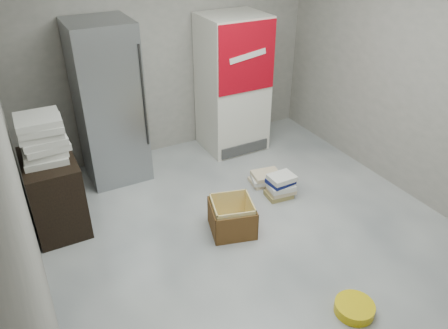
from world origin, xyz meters
TOP-DOWN VIEW (x-y plane):
  - ground at (0.00, 0.00)m, footprint 5.00×5.00m
  - room_shell at (0.00, 0.00)m, footprint 4.04×5.04m
  - steel_fridge at (-0.90, 2.13)m, footprint 0.70×0.72m
  - coke_cooler at (0.75, 2.12)m, footprint 0.80×0.73m
  - wood_shelf at (-1.73, 1.40)m, footprint 0.50×0.80m
  - supply_box_stack at (-1.72, 1.40)m, footprint 0.45×0.45m
  - phonebook_stack_main at (0.62, 0.73)m, footprint 0.34×0.28m
  - phonebook_stack_side at (0.62, 1.05)m, footprint 0.40×0.35m
  - cardboard_box at (-0.17, 0.46)m, footprint 0.54×0.54m
  - bucket_lid at (0.21, -0.97)m, footprint 0.43×0.43m

SIDE VIEW (x-z plane):
  - ground at x=0.00m, z-range 0.00..0.00m
  - bucket_lid at x=0.21m, z-range 0.00..0.09m
  - phonebook_stack_side at x=0.62m, z-range 0.00..0.15m
  - cardboard_box at x=-0.17m, z-range -0.03..0.32m
  - phonebook_stack_main at x=0.62m, z-range 0.00..0.29m
  - wood_shelf at x=-1.73m, z-range 0.00..0.80m
  - coke_cooler at x=0.75m, z-range 0.00..1.80m
  - steel_fridge at x=-0.90m, z-range 0.00..1.90m
  - supply_box_stack at x=-1.72m, z-range 0.80..1.25m
  - room_shell at x=0.00m, z-range 0.39..3.21m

